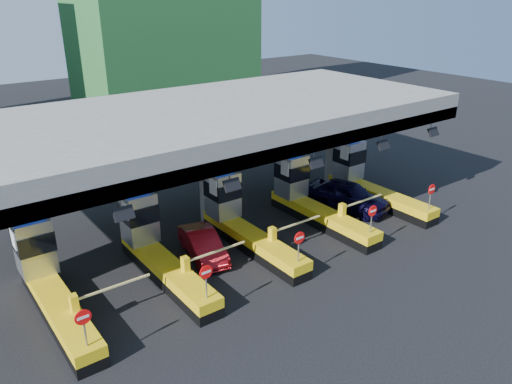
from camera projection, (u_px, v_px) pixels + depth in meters
ground at (242, 243)px, 27.16m from camera, size 120.00×120.00×0.00m
toll_canopy at (210, 122)px, 26.97m from camera, size 28.00×12.09×7.00m
toll_lane_far_left at (47, 277)px, 21.33m from camera, size 4.43×8.00×4.16m
toll_lane_left at (154, 244)px, 24.08m from camera, size 4.43×8.00×4.16m
toll_lane_center at (239, 218)px, 26.84m from camera, size 4.43×8.00×4.16m
toll_lane_right at (308, 196)px, 29.60m from camera, size 4.43×8.00×4.16m
toll_lane_far_right at (365, 179)px, 32.36m from camera, size 4.43×8.00×4.16m
van at (348, 195)px, 31.01m from camera, size 3.43×5.70×1.82m
red_car at (203, 245)px, 25.51m from camera, size 2.30×4.44×1.39m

